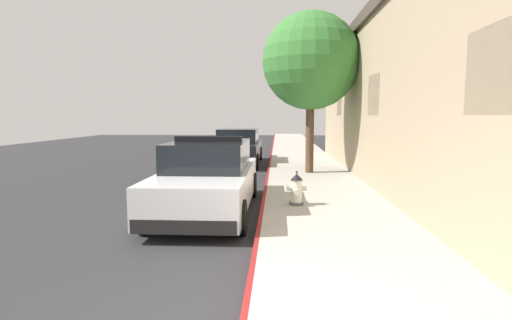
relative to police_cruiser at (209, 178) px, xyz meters
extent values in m
cube|color=#2B2B2D|center=(-3.32, 5.03, -0.84)|extent=(29.49, 60.00, 0.20)
cube|color=#ADA89E|center=(2.68, 5.03, -0.67)|extent=(2.87, 60.00, 0.15)
cube|color=maroon|center=(1.20, 5.03, -0.67)|extent=(0.08, 60.00, 0.15)
cube|color=tan|center=(7.05, 2.40, 1.70)|extent=(5.88, 21.47, 4.89)
cube|color=#473D33|center=(7.05, 2.40, 4.32)|extent=(6.12, 21.71, 0.36)
cube|color=black|center=(4.14, -3.61, 1.94)|extent=(0.06, 1.30, 1.10)
cube|color=black|center=(4.14, 2.40, 1.94)|extent=(0.06, 1.30, 1.10)
cube|color=black|center=(4.14, 8.41, 1.94)|extent=(0.06, 1.30, 1.10)
cube|color=white|center=(0.00, -0.04, -0.16)|extent=(1.84, 4.80, 0.76)
cube|color=black|center=(0.00, 0.11, 0.52)|extent=(1.64, 2.50, 0.60)
cube|color=black|center=(0.00, -2.38, -0.42)|extent=(1.76, 0.16, 0.24)
cube|color=black|center=(0.00, 2.30, -0.42)|extent=(1.76, 0.16, 0.24)
cylinder|color=black|center=(-0.86, 1.66, -0.42)|extent=(0.22, 0.64, 0.64)
cylinder|color=black|center=(0.86, 1.66, -0.42)|extent=(0.22, 0.64, 0.64)
cylinder|color=black|center=(-0.86, -1.74, -0.42)|extent=(0.22, 0.64, 0.64)
cylinder|color=black|center=(0.86, -1.74, -0.42)|extent=(0.22, 0.64, 0.64)
cube|color=black|center=(0.00, 0.06, 0.88)|extent=(1.48, 0.20, 0.12)
cube|color=red|center=(-0.35, 0.06, 0.88)|extent=(0.44, 0.18, 0.11)
cube|color=#1E33E0|center=(0.35, 0.06, 0.88)|extent=(0.44, 0.18, 0.11)
cube|color=black|center=(-0.20, 8.77, -0.16)|extent=(1.84, 4.80, 0.76)
cube|color=black|center=(-0.20, 8.92, 0.52)|extent=(1.64, 2.50, 0.60)
cube|color=black|center=(-0.20, 6.43, -0.42)|extent=(1.76, 0.16, 0.24)
cube|color=black|center=(-0.20, 11.11, -0.42)|extent=(1.76, 0.16, 0.24)
cylinder|color=black|center=(-1.06, 10.47, -0.42)|extent=(0.22, 0.64, 0.64)
cylinder|color=black|center=(0.66, 10.47, -0.42)|extent=(0.22, 0.64, 0.64)
cylinder|color=black|center=(-1.06, 7.07, -0.42)|extent=(0.22, 0.64, 0.64)
cylinder|color=black|center=(0.66, 7.07, -0.42)|extent=(0.22, 0.64, 0.64)
cylinder|color=#4C4C51|center=(1.95, 0.09, -0.56)|extent=(0.32, 0.32, 0.06)
cylinder|color=silver|center=(1.95, 0.09, -0.28)|extent=(0.24, 0.24, 0.50)
cone|color=black|center=(1.95, 0.09, 0.04)|extent=(0.28, 0.28, 0.14)
cylinder|color=#4C4C51|center=(1.95, 0.09, 0.14)|extent=(0.05, 0.05, 0.06)
cylinder|color=silver|center=(1.78, 0.09, -0.22)|extent=(0.10, 0.10, 0.10)
cylinder|color=silver|center=(2.12, 0.09, -0.22)|extent=(0.10, 0.10, 0.10)
cylinder|color=silver|center=(1.95, -0.09, -0.27)|extent=(0.13, 0.12, 0.13)
cylinder|color=brown|center=(2.64, 5.26, 0.74)|extent=(0.28, 0.28, 2.66)
sphere|color=#387A33|center=(2.64, 5.26, 3.23)|extent=(3.30, 3.30, 3.30)
camera|label=1|loc=(1.53, -8.72, 1.39)|focal=28.15mm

